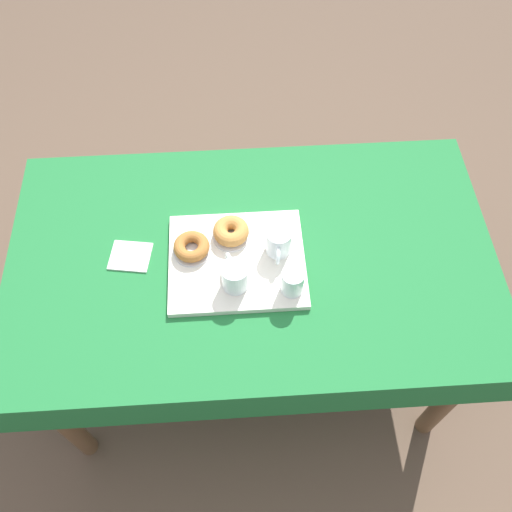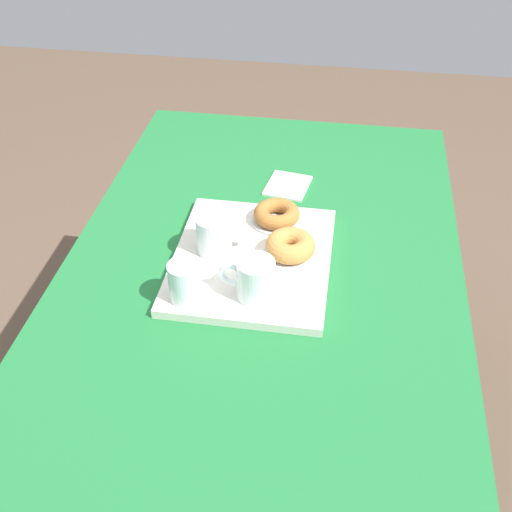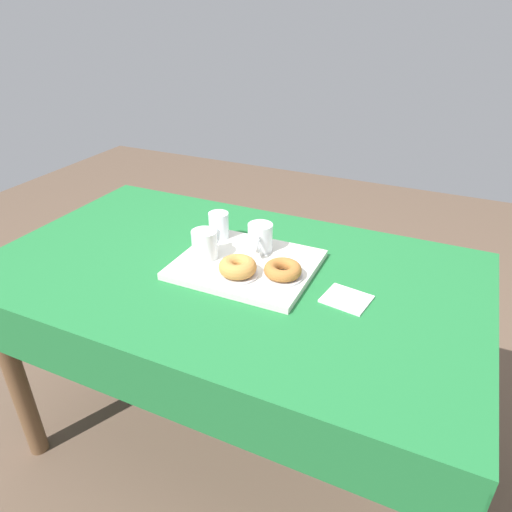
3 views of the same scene
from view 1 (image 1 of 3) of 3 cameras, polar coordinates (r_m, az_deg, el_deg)
The scene contains 11 objects.
ground_plane at distance 2.31m, azimuth -0.32°, elevation -10.01°, with size 6.00×6.00×0.00m, color brown.
dining_table at distance 1.72m, azimuth -0.42°, elevation -1.73°, with size 1.46×0.86×0.76m.
serving_tray at distance 1.61m, azimuth -2.00°, elevation -0.52°, with size 0.40×0.34×0.02m, color silver.
tea_mug_left at distance 1.59m, azimuth 2.36°, elevation 1.46°, with size 0.08×0.12×0.09m.
tea_mug_right at distance 1.53m, azimuth -2.21°, elevation -2.14°, with size 0.08×0.11×0.09m.
water_glass_near at distance 1.53m, azimuth 3.81°, elevation -2.77°, with size 0.06×0.06×0.08m.
donut_plate_left at distance 1.63m, azimuth -6.65°, elevation 0.57°, with size 0.11×0.11×0.01m, color silver.
sugar_donut_left at distance 1.61m, azimuth -6.73°, elevation 0.97°, with size 0.11×0.11×0.03m, color #A3662D.
donut_plate_right at distance 1.65m, azimuth -2.58°, elevation 2.10°, with size 0.11×0.11×0.01m, color silver.
sugar_donut_right at distance 1.63m, azimuth -2.61°, elevation 2.60°, with size 0.11×0.11×0.04m, color #BC7F3D.
paper_napkin at distance 1.67m, azimuth -12.93°, elevation -0.03°, with size 0.12×0.10×0.01m, color white.
Camera 1 is at (-0.04, -0.87, 2.14)m, focal length 38.46 mm.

